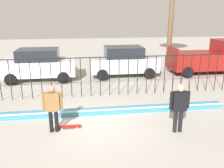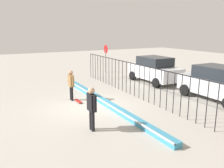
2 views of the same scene
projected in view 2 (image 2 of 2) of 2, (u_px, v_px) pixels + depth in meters
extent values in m
plane|color=#ADA89E|center=(90.00, 106.00, 12.06)|extent=(60.00, 60.00, 0.00)
cube|color=teal|center=(104.00, 102.00, 12.41)|extent=(11.00, 0.36, 0.22)
cylinder|color=#B2B2B7|center=(101.00, 100.00, 12.31)|extent=(11.00, 0.09, 0.09)
cylinder|color=black|center=(91.00, 65.00, 19.24)|extent=(0.04, 0.04, 1.94)
cylinder|color=black|center=(93.00, 66.00, 18.84)|extent=(0.04, 0.04, 1.94)
cylinder|color=black|center=(95.00, 67.00, 18.44)|extent=(0.04, 0.04, 1.94)
cylinder|color=black|center=(98.00, 68.00, 18.04)|extent=(0.04, 0.04, 1.94)
cylinder|color=black|center=(100.00, 69.00, 17.64)|extent=(0.04, 0.04, 1.94)
cylinder|color=black|center=(103.00, 70.00, 17.24)|extent=(0.04, 0.04, 1.94)
cylinder|color=black|center=(106.00, 71.00, 16.84)|extent=(0.04, 0.04, 1.94)
cylinder|color=black|center=(109.00, 72.00, 16.44)|extent=(0.04, 0.04, 1.94)
cylinder|color=black|center=(112.00, 73.00, 16.04)|extent=(0.04, 0.04, 1.94)
cylinder|color=black|center=(115.00, 74.00, 15.63)|extent=(0.04, 0.04, 1.94)
cylinder|color=black|center=(119.00, 75.00, 15.23)|extent=(0.04, 0.04, 1.94)
cylinder|color=black|center=(122.00, 76.00, 14.83)|extent=(0.04, 0.04, 1.94)
cylinder|color=black|center=(126.00, 77.00, 14.43)|extent=(0.04, 0.04, 1.94)
cylinder|color=black|center=(130.00, 79.00, 14.03)|extent=(0.04, 0.04, 1.94)
cylinder|color=black|center=(135.00, 80.00, 13.63)|extent=(0.04, 0.04, 1.94)
cylinder|color=black|center=(139.00, 82.00, 13.23)|extent=(0.04, 0.04, 1.94)
cylinder|color=black|center=(144.00, 83.00, 12.83)|extent=(0.04, 0.04, 1.94)
cylinder|color=black|center=(149.00, 85.00, 12.43)|extent=(0.04, 0.04, 1.94)
cylinder|color=black|center=(155.00, 87.00, 12.03)|extent=(0.04, 0.04, 1.94)
cylinder|color=black|center=(161.00, 89.00, 11.62)|extent=(0.04, 0.04, 1.94)
cylinder|color=black|center=(167.00, 91.00, 11.22)|extent=(0.04, 0.04, 1.94)
cylinder|color=black|center=(174.00, 93.00, 10.82)|extent=(0.04, 0.04, 1.94)
cylinder|color=black|center=(181.00, 96.00, 10.42)|extent=(0.04, 0.04, 1.94)
cylinder|color=black|center=(189.00, 98.00, 10.02)|extent=(0.04, 0.04, 1.94)
cylinder|color=black|center=(198.00, 101.00, 9.62)|extent=(0.04, 0.04, 1.94)
cylinder|color=black|center=(207.00, 104.00, 9.22)|extent=(0.04, 0.04, 1.94)
cylinder|color=black|center=(217.00, 108.00, 8.82)|extent=(0.04, 0.04, 1.94)
cube|color=black|center=(140.00, 65.00, 13.01)|extent=(14.00, 0.04, 0.04)
cylinder|color=black|center=(71.00, 93.00, 13.09)|extent=(0.13, 0.13, 0.79)
cylinder|color=black|center=(72.00, 94.00, 12.93)|extent=(0.13, 0.13, 0.79)
cube|color=olive|center=(71.00, 81.00, 12.84)|extent=(0.48, 0.20, 0.65)
sphere|color=#A87A5B|center=(71.00, 73.00, 12.74)|extent=(0.26, 0.26, 0.26)
cylinder|color=olive|center=(69.00, 79.00, 13.08)|extent=(0.10, 0.10, 0.58)
cylinder|color=olive|center=(73.00, 81.00, 12.59)|extent=(0.10, 0.10, 0.58)
cube|color=#A51E19|center=(78.00, 101.00, 12.72)|extent=(0.80, 0.20, 0.02)
cylinder|color=silver|center=(81.00, 103.00, 12.53)|extent=(0.05, 0.03, 0.05)
cylinder|color=silver|center=(79.00, 103.00, 12.46)|extent=(0.05, 0.03, 0.05)
cylinder|color=silver|center=(78.00, 100.00, 13.00)|extent=(0.05, 0.03, 0.05)
cylinder|color=silver|center=(75.00, 100.00, 12.93)|extent=(0.05, 0.03, 0.05)
cylinder|color=black|center=(91.00, 120.00, 9.17)|extent=(0.13, 0.13, 0.80)
cylinder|color=black|center=(93.00, 121.00, 9.01)|extent=(0.13, 0.13, 0.80)
cube|color=black|center=(92.00, 102.00, 8.92)|extent=(0.49, 0.21, 0.66)
sphere|color=tan|center=(91.00, 91.00, 8.82)|extent=(0.26, 0.26, 0.26)
cylinder|color=black|center=(89.00, 100.00, 9.17)|extent=(0.10, 0.10, 0.59)
cylinder|color=black|center=(95.00, 104.00, 8.66)|extent=(0.10, 0.10, 0.59)
cube|color=silver|center=(154.00, 72.00, 17.33)|extent=(4.30, 1.90, 0.90)
cube|color=#1E2328|center=(155.00, 61.00, 17.15)|extent=(2.37, 1.71, 0.66)
cylinder|color=black|center=(178.00, 80.00, 16.61)|extent=(0.68, 0.22, 0.68)
cylinder|color=black|center=(156.00, 83.00, 15.74)|extent=(0.68, 0.22, 0.68)
cylinder|color=black|center=(152.00, 74.00, 19.12)|extent=(0.68, 0.22, 0.68)
cylinder|color=black|center=(133.00, 76.00, 18.25)|extent=(0.68, 0.22, 0.68)
cube|color=#B7BABF|center=(218.00, 86.00, 12.97)|extent=(4.30, 1.90, 0.90)
cube|color=#1E2328|center=(219.00, 72.00, 12.79)|extent=(2.37, 1.71, 0.66)
cylinder|color=black|center=(207.00, 87.00, 14.76)|extent=(0.68, 0.22, 0.68)
cylinder|color=black|center=(185.00, 90.00, 13.89)|extent=(0.68, 0.22, 0.68)
cylinder|color=slate|center=(106.00, 61.00, 21.28)|extent=(0.07, 0.07, 2.10)
cylinder|color=red|center=(106.00, 49.00, 21.04)|extent=(0.76, 0.02, 0.76)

